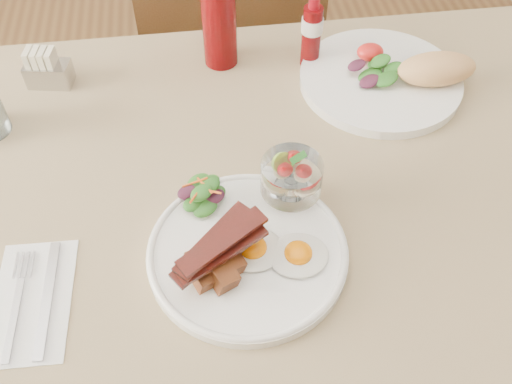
{
  "coord_description": "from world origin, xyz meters",
  "views": [
    {
      "loc": [
        -0.1,
        -0.55,
        1.42
      ],
      "look_at": [
        -0.03,
        -0.05,
        0.82
      ],
      "focal_mm": 40.0,
      "sensor_mm": 36.0,
      "label": 1
    }
  ],
  "objects_px": {
    "chair_far": "(230,53)",
    "fruit_cup": "(291,177)",
    "ketchup_bottle": "(219,21)",
    "main_plate": "(248,253)",
    "second_plate": "(394,76)",
    "sugar_caddy": "(47,70)",
    "table": "(269,227)",
    "hot_sauce_bottle": "(312,33)"
  },
  "relations": [
    {
      "from": "chair_far",
      "to": "second_plate",
      "type": "distance_m",
      "value": 0.57
    },
    {
      "from": "fruit_cup",
      "to": "sugar_caddy",
      "type": "bearing_deg",
      "value": 138.33
    },
    {
      "from": "second_plate",
      "to": "ketchup_bottle",
      "type": "xyz_separation_m",
      "value": [
        -0.3,
        0.11,
        0.07
      ]
    },
    {
      "from": "hot_sauce_bottle",
      "to": "sugar_caddy",
      "type": "distance_m",
      "value": 0.48
    },
    {
      "from": "chair_far",
      "to": "main_plate",
      "type": "xyz_separation_m",
      "value": [
        -0.05,
        -0.77,
        0.24
      ]
    },
    {
      "from": "table",
      "to": "chair_far",
      "type": "distance_m",
      "value": 0.68
    },
    {
      "from": "ketchup_bottle",
      "to": "hot_sauce_bottle",
      "type": "distance_m",
      "value": 0.17
    },
    {
      "from": "hot_sauce_bottle",
      "to": "chair_far",
      "type": "bearing_deg",
      "value": 108.71
    },
    {
      "from": "main_plate",
      "to": "sugar_caddy",
      "type": "height_order",
      "value": "sugar_caddy"
    },
    {
      "from": "chair_far",
      "to": "ketchup_bottle",
      "type": "distance_m",
      "value": 0.46
    },
    {
      "from": "chair_far",
      "to": "ketchup_bottle",
      "type": "height_order",
      "value": "ketchup_bottle"
    },
    {
      "from": "chair_far",
      "to": "fruit_cup",
      "type": "distance_m",
      "value": 0.75
    },
    {
      "from": "second_plate",
      "to": "hot_sauce_bottle",
      "type": "height_order",
      "value": "hot_sauce_bottle"
    },
    {
      "from": "main_plate",
      "to": "hot_sauce_bottle",
      "type": "height_order",
      "value": "hot_sauce_bottle"
    },
    {
      "from": "fruit_cup",
      "to": "hot_sauce_bottle",
      "type": "xyz_separation_m",
      "value": [
        0.1,
        0.34,
        0.0
      ]
    },
    {
      "from": "main_plate",
      "to": "second_plate",
      "type": "distance_m",
      "value": 0.46
    },
    {
      "from": "sugar_caddy",
      "to": "hot_sauce_bottle",
      "type": "bearing_deg",
      "value": 9.84
    },
    {
      "from": "sugar_caddy",
      "to": "ketchup_bottle",
      "type": "bearing_deg",
      "value": 14.84
    },
    {
      "from": "table",
      "to": "ketchup_bottle",
      "type": "relative_size",
      "value": 7.17
    },
    {
      "from": "ketchup_bottle",
      "to": "hot_sauce_bottle",
      "type": "height_order",
      "value": "ketchup_bottle"
    },
    {
      "from": "main_plate",
      "to": "second_plate",
      "type": "relative_size",
      "value": 0.9
    },
    {
      "from": "fruit_cup",
      "to": "second_plate",
      "type": "relative_size",
      "value": 0.29
    },
    {
      "from": "hot_sauce_bottle",
      "to": "table",
      "type": "bearing_deg",
      "value": -111.58
    },
    {
      "from": "second_plate",
      "to": "ketchup_bottle",
      "type": "distance_m",
      "value": 0.33
    },
    {
      "from": "main_plate",
      "to": "sugar_caddy",
      "type": "bearing_deg",
      "value": 126.27
    },
    {
      "from": "second_plate",
      "to": "sugar_caddy",
      "type": "distance_m",
      "value": 0.62
    },
    {
      "from": "chair_far",
      "to": "second_plate",
      "type": "bearing_deg",
      "value": -59.47
    },
    {
      "from": "main_plate",
      "to": "second_plate",
      "type": "xyz_separation_m",
      "value": [
        0.31,
        0.34,
        0.01
      ]
    },
    {
      "from": "main_plate",
      "to": "sugar_caddy",
      "type": "xyz_separation_m",
      "value": [
        -0.31,
        0.42,
        0.02
      ]
    },
    {
      "from": "table",
      "to": "ketchup_bottle",
      "type": "bearing_deg",
      "value": 97.31
    },
    {
      "from": "hot_sauce_bottle",
      "to": "ketchup_bottle",
      "type": "bearing_deg",
      "value": 169.92
    },
    {
      "from": "main_plate",
      "to": "ketchup_bottle",
      "type": "relative_size",
      "value": 1.51
    },
    {
      "from": "hot_sauce_bottle",
      "to": "sugar_caddy",
      "type": "bearing_deg",
      "value": 179.42
    },
    {
      "from": "main_plate",
      "to": "fruit_cup",
      "type": "xyz_separation_m",
      "value": [
        0.07,
        0.08,
        0.06
      ]
    },
    {
      "from": "main_plate",
      "to": "ketchup_bottle",
      "type": "bearing_deg",
      "value": 89.31
    },
    {
      "from": "sugar_caddy",
      "to": "chair_far",
      "type": "bearing_deg",
      "value": 54.99
    },
    {
      "from": "chair_far",
      "to": "fruit_cup",
      "type": "xyz_separation_m",
      "value": [
        0.03,
        -0.69,
        0.29
      ]
    },
    {
      "from": "chair_far",
      "to": "fruit_cup",
      "type": "height_order",
      "value": "chair_far"
    },
    {
      "from": "chair_far",
      "to": "fruit_cup",
      "type": "relative_size",
      "value": 10.36
    },
    {
      "from": "table",
      "to": "chair_far",
      "type": "xyz_separation_m",
      "value": [
        0.0,
        0.66,
        -0.14
      ]
    },
    {
      "from": "hot_sauce_bottle",
      "to": "sugar_caddy",
      "type": "relative_size",
      "value": 1.63
    },
    {
      "from": "fruit_cup",
      "to": "ketchup_bottle",
      "type": "xyz_separation_m",
      "value": [
        -0.07,
        0.37,
        0.02
      ]
    }
  ]
}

